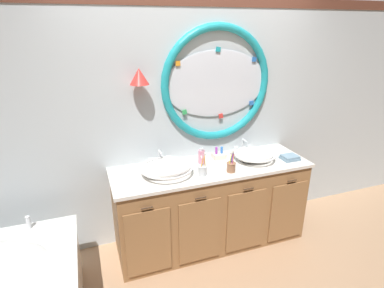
% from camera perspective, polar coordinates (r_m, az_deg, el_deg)
% --- Properties ---
extents(ground_plane, '(14.00, 14.00, 0.00)m').
position_cam_1_polar(ground_plane, '(3.26, 3.57, -19.86)').
color(ground_plane, tan).
extents(back_wall_assembly, '(6.40, 0.26, 2.60)m').
position_cam_1_polar(back_wall_assembly, '(3.12, 0.16, 6.08)').
color(back_wall_assembly, silver).
rests_on(back_wall_assembly, ground_plane).
extents(vanity_counter, '(1.92, 0.64, 0.86)m').
position_cam_1_polar(vanity_counter, '(3.21, 3.42, -10.92)').
color(vanity_counter, olive).
rests_on(vanity_counter, ground_plane).
extents(sink_basin_left, '(0.48, 0.48, 0.13)m').
position_cam_1_polar(sink_basin_left, '(2.83, -4.67, -4.32)').
color(sink_basin_left, white).
rests_on(sink_basin_left, vanity_counter).
extents(sink_basin_right, '(0.41, 0.41, 0.13)m').
position_cam_1_polar(sink_basin_right, '(3.16, 11.39, -1.87)').
color(sink_basin_right, white).
rests_on(sink_basin_right, vanity_counter).
extents(faucet_set_left, '(0.24, 0.13, 0.14)m').
position_cam_1_polar(faucet_set_left, '(3.05, -5.89, -2.60)').
color(faucet_set_left, silver).
rests_on(faucet_set_left, vanity_counter).
extents(faucet_set_right, '(0.21, 0.12, 0.15)m').
position_cam_1_polar(faucet_set_right, '(3.36, 9.26, -0.49)').
color(faucet_set_right, silver).
rests_on(faucet_set_right, vanity_counter).
extents(toothbrush_holder_left, '(0.08, 0.08, 0.22)m').
position_cam_1_polar(toothbrush_holder_left, '(2.80, 1.94, -4.75)').
color(toothbrush_holder_left, silver).
rests_on(toothbrush_holder_left, vanity_counter).
extents(toothbrush_holder_right, '(0.09, 0.09, 0.22)m').
position_cam_1_polar(toothbrush_holder_right, '(2.89, 7.14, -4.04)').
color(toothbrush_holder_right, '#996647').
rests_on(toothbrush_holder_right, vanity_counter).
extents(soap_dispenser, '(0.06, 0.07, 0.17)m').
position_cam_1_polar(soap_dispenser, '(3.03, 1.72, -2.26)').
color(soap_dispenser, pink).
rests_on(soap_dispenser, vanity_counter).
extents(folded_hand_towel, '(0.17, 0.14, 0.04)m').
position_cam_1_polar(folded_hand_towel, '(3.29, 17.40, -2.35)').
color(folded_hand_towel, '#7593A8').
rests_on(folded_hand_towel, vanity_counter).
extents(toiletry_basket, '(0.13, 0.10, 0.13)m').
position_cam_1_polar(toiletry_basket, '(3.17, 4.91, -2.08)').
color(toiletry_basket, beige).
rests_on(toiletry_basket, vanity_counter).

